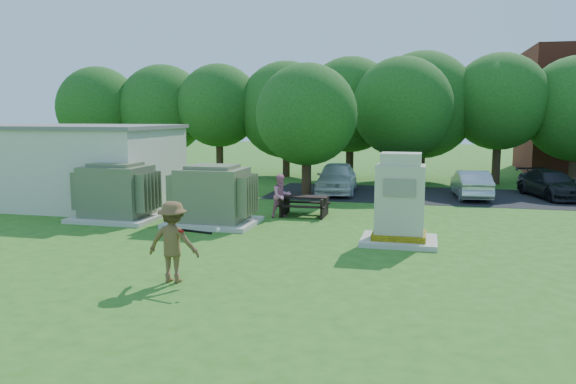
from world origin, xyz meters
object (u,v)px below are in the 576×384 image
(generator_cabinet, at_px, (400,204))
(person_at_picnic, at_px, (281,196))
(batter, at_px, (173,242))
(car_white, at_px, (337,178))
(picnic_table, at_px, (304,203))
(transformer_left, at_px, (117,193))
(car_dark, at_px, (551,184))
(transformer_right, at_px, (213,197))
(car_silver_a, at_px, (471,184))

(generator_cabinet, height_order, person_at_picnic, generator_cabinet)
(batter, distance_m, car_white, 15.22)
(generator_cabinet, xyz_separation_m, person_at_picnic, (-4.46, 3.22, -0.38))
(picnic_table, distance_m, person_at_picnic, 0.96)
(transformer_left, relative_size, car_white, 0.67)
(transformer_left, relative_size, batter, 1.61)
(generator_cabinet, relative_size, picnic_table, 1.52)
(transformer_left, bearing_deg, batter, -50.80)
(car_white, relative_size, car_dark, 1.05)
(picnic_table, relative_size, person_at_picnic, 1.11)
(transformer_left, height_order, picnic_table, transformer_left)
(transformer_right, xyz_separation_m, batter, (1.60, -6.50, -0.04))
(picnic_table, distance_m, car_dark, 12.31)
(picnic_table, xyz_separation_m, car_white, (0.22, 6.29, 0.29))
(picnic_table, bearing_deg, car_silver_a, 44.03)
(transformer_right, bearing_deg, person_at_picnic, 44.01)
(picnic_table, bearing_deg, person_at_picnic, -147.34)
(generator_cabinet, bearing_deg, car_silver_a, 74.72)
(transformer_right, distance_m, generator_cabinet, 6.55)
(car_white, bearing_deg, generator_cabinet, -75.04)
(transformer_right, relative_size, car_white, 0.67)
(car_dark, bearing_deg, car_white, 168.69)
(car_white, xyz_separation_m, car_silver_a, (6.18, -0.10, -0.12))
(picnic_table, relative_size, car_white, 0.40)
(transformer_left, height_order, generator_cabinet, generator_cabinet)
(person_at_picnic, bearing_deg, transformer_right, -179.64)
(generator_cabinet, distance_m, car_white, 10.59)
(transformer_left, height_order, batter, transformer_left)
(transformer_right, xyz_separation_m, car_dark, (12.68, 9.60, -0.35))
(car_silver_a, bearing_deg, car_white, -6.40)
(generator_cabinet, relative_size, person_at_picnic, 1.68)
(transformer_left, bearing_deg, transformer_right, 0.00)
(transformer_right, relative_size, person_at_picnic, 1.88)
(transformer_left, bearing_deg, generator_cabinet, -7.53)
(person_at_picnic, height_order, car_white, person_at_picnic)
(car_dark, bearing_deg, generator_cabinet, -136.65)
(picnic_table, relative_size, car_dark, 0.42)
(transformer_right, height_order, car_white, transformer_right)
(batter, bearing_deg, car_white, -96.53)
(car_silver_a, bearing_deg, person_at_picnic, 37.54)
(transformer_left, distance_m, car_silver_a, 15.41)
(person_at_picnic, relative_size, car_white, 0.36)
(transformer_right, height_order, batter, transformer_right)
(generator_cabinet, bearing_deg, car_dark, 60.16)
(car_silver_a, bearing_deg, generator_cabinet, 69.27)
(transformer_right, xyz_separation_m, generator_cabinet, (6.41, -1.34, 0.21))
(person_at_picnic, bearing_deg, transformer_left, 154.80)
(transformer_right, height_order, car_dark, transformer_right)
(person_at_picnic, distance_m, car_silver_a, 9.79)
(picnic_table, height_order, batter, batter)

